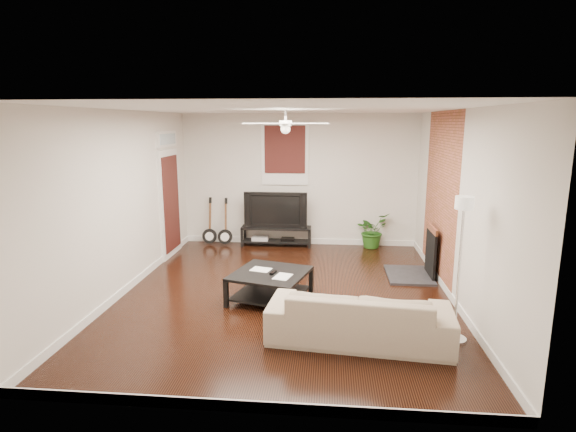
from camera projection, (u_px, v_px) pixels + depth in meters
The scene contains 14 objects.
room at pixel (286, 205), 6.82m from camera, with size 5.01×6.01×2.81m.
brick_accent at pixel (440, 197), 7.58m from camera, with size 0.02×2.20×2.80m, color brown.
fireplace at pixel (419, 251), 7.79m from camera, with size 0.80×1.10×0.92m, color black.
window_back at pixel (285, 154), 9.63m from camera, with size 1.00×0.06×1.30m, color #3B1210.
door_left at pixel (170, 193), 8.92m from camera, with size 0.08×1.00×2.50m, color white.
tv_stand at pixel (276, 236), 9.82m from camera, with size 1.49×0.40×0.42m, color black.
tv at pixel (276, 209), 9.72m from camera, with size 1.33×0.17×0.77m, color black.
coffee_table at pixel (270, 286), 6.81m from camera, with size 1.03×1.03×0.43m, color black.
sofa at pixel (359, 315), 5.52m from camera, with size 2.20×0.86×0.64m, color #BAAA8C.
floor_lamp at pixel (459, 270), 5.40m from camera, with size 0.30×0.30×1.79m, color silver, non-canonical shape.
potted_plant at pixel (372, 230), 9.64m from camera, with size 0.67×0.58×0.74m, color #27601B.
guitar_left at pixel (209, 221), 9.85m from camera, with size 0.32×0.22×1.03m, color black, non-canonical shape.
guitar_right at pixel (225, 222), 9.79m from camera, with size 0.32×0.22×1.03m, color black, non-canonical shape.
ceiling_fan at pixel (285, 123), 6.58m from camera, with size 1.24×1.24×0.32m, color white, non-canonical shape.
Camera 1 is at (0.64, -6.68, 2.62)m, focal length 28.44 mm.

